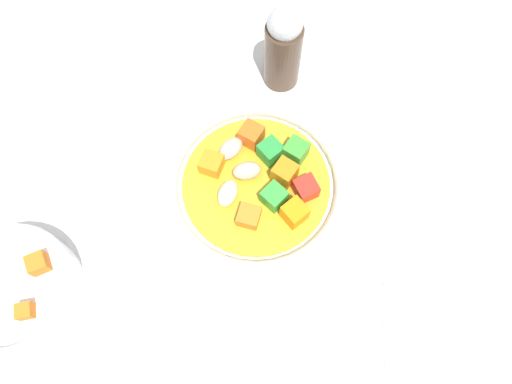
% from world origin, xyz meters
% --- Properties ---
extents(ground_plane, '(1.40, 1.40, 0.02)m').
position_xyz_m(ground_plane, '(0.00, 0.00, -0.01)').
color(ground_plane, silver).
extents(soup_bowl_main, '(0.16, 0.16, 0.06)m').
position_xyz_m(soup_bowl_main, '(-0.00, 0.00, 0.03)').
color(soup_bowl_main, white).
rests_on(soup_bowl_main, ground_plane).
extents(spoon, '(0.23, 0.05, 0.01)m').
position_xyz_m(spoon, '(0.07, 0.12, 0.00)').
color(spoon, silver).
rests_on(spoon, ground_plane).
extents(side_bowl_small, '(0.11, 0.11, 0.04)m').
position_xyz_m(side_bowl_small, '(0.12, -0.18, 0.02)').
color(side_bowl_small, white).
rests_on(side_bowl_small, ground_plane).
extents(pepper_shaker, '(0.04, 0.04, 0.10)m').
position_xyz_m(pepper_shaker, '(-0.13, -0.00, 0.05)').
color(pepper_shaker, '#4C3828').
rests_on(pepper_shaker, ground_plane).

